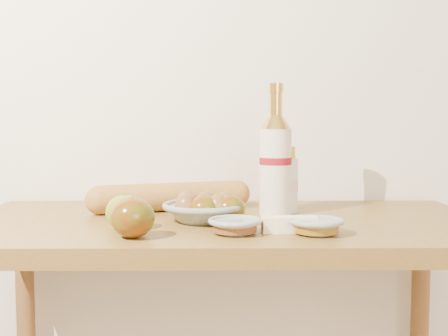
# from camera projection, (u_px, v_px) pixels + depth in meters

# --- Properties ---
(back_wall) EXTENTS (3.50, 0.02, 2.60)m
(back_wall) POSITION_uv_depth(u_px,v_px,m) (223.00, 59.00, 1.58)
(back_wall) COLOR white
(back_wall) RESTS_ON ground
(table) EXTENTS (1.20, 0.60, 0.90)m
(table) POSITION_uv_depth(u_px,v_px,m) (224.00, 272.00, 1.30)
(table) COLOR olive
(table) RESTS_ON ground
(bourbon_bottle) EXTENTS (0.10, 0.10, 0.31)m
(bourbon_bottle) POSITION_uv_depth(u_px,v_px,m) (275.00, 162.00, 1.34)
(bourbon_bottle) COLOR #F1E4CD
(bourbon_bottle) RESTS_ON table
(cream_bottle) EXTENTS (0.09, 0.09, 0.16)m
(cream_bottle) POSITION_uv_depth(u_px,v_px,m) (282.00, 182.00, 1.39)
(cream_bottle) COLOR white
(cream_bottle) RESTS_ON table
(egg_bowl) EXTENTS (0.21, 0.21, 0.07)m
(egg_bowl) POSITION_uv_depth(u_px,v_px,m) (204.00, 209.00, 1.25)
(egg_bowl) COLOR gray
(egg_bowl) RESTS_ON table
(baguette) EXTENTS (0.42, 0.21, 0.07)m
(baguette) POSITION_uv_depth(u_px,v_px,m) (171.00, 197.00, 1.40)
(baguette) COLOR #C68B3C
(baguette) RESTS_ON table
(apple_yellowgreen) EXTENTS (0.10, 0.10, 0.07)m
(apple_yellowgreen) POSITION_uv_depth(u_px,v_px,m) (125.00, 212.00, 1.16)
(apple_yellowgreen) COLOR #A48E20
(apple_yellowgreen) RESTS_ON table
(apple_redgreen_front) EXTENTS (0.09, 0.09, 0.08)m
(apple_redgreen_front) POSITION_uv_depth(u_px,v_px,m) (133.00, 218.00, 1.08)
(apple_redgreen_front) COLOR maroon
(apple_redgreen_front) RESTS_ON table
(apple_redgreen_right) EXTENTS (0.08, 0.08, 0.06)m
(apple_redgreen_right) POSITION_uv_depth(u_px,v_px,m) (204.00, 209.00, 1.22)
(apple_redgreen_right) COLOR maroon
(apple_redgreen_right) RESTS_ON table
(sugar_bowl) EXTENTS (0.14, 0.14, 0.03)m
(sugar_bowl) POSITION_uv_depth(u_px,v_px,m) (235.00, 226.00, 1.12)
(sugar_bowl) COLOR #909D97
(sugar_bowl) RESTS_ON table
(syrup_bowl) EXTENTS (0.12, 0.12, 0.03)m
(syrup_bowl) POSITION_uv_depth(u_px,v_px,m) (316.00, 226.00, 1.11)
(syrup_bowl) COLOR gray
(syrup_bowl) RESTS_ON table
(butter_stick) EXTENTS (0.11, 0.04, 0.03)m
(butter_stick) POSITION_uv_depth(u_px,v_px,m) (289.00, 225.00, 1.13)
(butter_stick) COLOR #FEF2C4
(butter_stick) RESTS_ON table
(apple_extra) EXTENTS (0.08, 0.08, 0.06)m
(apple_extra) POSITION_uv_depth(u_px,v_px,m) (230.00, 209.00, 1.23)
(apple_extra) COLOR maroon
(apple_extra) RESTS_ON table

